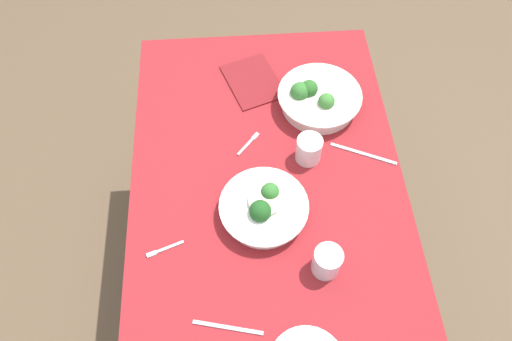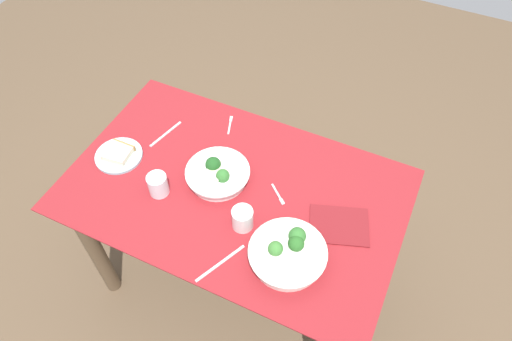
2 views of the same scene
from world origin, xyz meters
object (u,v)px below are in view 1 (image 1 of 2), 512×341
broccoli_bowl_near (264,208)px  fork_by_far_bowl (163,249)px  broccoli_bowl_far (318,99)px  napkin_folded_upper (253,81)px  fork_by_near_bowl (249,143)px  water_glass_side (327,261)px  table_knife_left (228,327)px  water_glass_center (309,149)px  table_knife_right (363,154)px

broccoli_bowl_near → fork_by_far_bowl: (0.10, -0.29, -0.03)m
broccoli_bowl_far → broccoli_bowl_near: 0.44m
fork_by_far_bowl → napkin_folded_upper: 0.67m
broccoli_bowl_far → fork_by_near_bowl: broccoli_bowl_far is taller
broccoli_bowl_near → fork_by_near_bowl: size_ratio=2.99×
broccoli_bowl_far → fork_by_near_bowl: (0.14, -0.24, -0.03)m
broccoli_bowl_near → water_glass_side: bearing=40.7°
broccoli_bowl_near → table_knife_left: 0.34m
water_glass_center → table_knife_left: water_glass_center is taller
fork_by_near_bowl → table_knife_left: (0.57, -0.09, -0.00)m
broccoli_bowl_far → table_knife_left: size_ratio=1.50×
water_glass_center → table_knife_right: water_glass_center is taller
broccoli_bowl_near → napkin_folded_upper: bearing=179.7°
table_knife_left → table_knife_right: bearing=61.8°
napkin_folded_upper → table_knife_right: bearing=45.0°
table_knife_right → water_glass_side: bearing=88.9°
fork_by_far_bowl → table_knife_right: bearing=-175.2°
broccoli_bowl_near → water_glass_side: broccoli_bowl_near is taller
broccoli_bowl_far → table_knife_left: 0.78m
water_glass_center → napkin_folded_upper: size_ratio=0.40×
broccoli_bowl_far → water_glass_side: (0.57, -0.06, 0.01)m
table_knife_left → table_knife_right: size_ratio=0.86×
water_glass_center → table_knife_left: size_ratio=0.48×
water_glass_side → fork_by_far_bowl: water_glass_side is taller
water_glass_center → fork_by_near_bowl: bearing=-110.2°
broccoli_bowl_far → fork_by_far_bowl: 0.69m
table_knife_right → napkin_folded_upper: bearing=-20.4°
water_glass_center → fork_by_near_bowl: water_glass_center is taller
water_glass_center → water_glass_side: 0.36m
water_glass_side → fork_by_near_bowl: (-0.43, -0.18, -0.04)m
broccoli_bowl_far → broccoli_bowl_near: bearing=-28.2°
broccoli_bowl_far → fork_by_far_bowl: broccoli_bowl_far is taller
water_glass_side → fork_by_near_bowl: 0.47m
water_glass_side → table_knife_right: water_glass_side is taller
broccoli_bowl_near → fork_by_far_bowl: 0.31m
broccoli_bowl_far → water_glass_center: 0.21m
fork_by_far_bowl → table_knife_right: 0.68m
water_glass_side → table_knife_right: 0.40m
fork_by_far_bowl → broccoli_bowl_near: bearing=178.6°
broccoli_bowl_near → table_knife_left: broccoli_bowl_near is taller
fork_by_far_bowl → water_glass_center: bearing=-167.2°
water_glass_side → napkin_folded_upper: 0.71m
napkin_folded_upper → water_glass_center: bearing=24.7°
broccoli_bowl_far → fork_by_near_bowl: 0.28m
broccoli_bowl_near → table_knife_right: bearing=119.3°
table_knife_right → napkin_folded_upper: size_ratio=0.98×
fork_by_far_bowl → table_knife_left: same height
broccoli_bowl_near → broccoli_bowl_far: bearing=151.8°
water_glass_center → fork_by_far_bowl: 0.52m
water_glass_center → table_knife_right: (0.00, 0.18, -0.04)m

